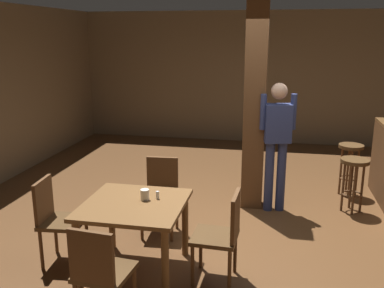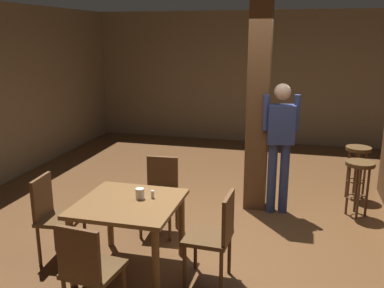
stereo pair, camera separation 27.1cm
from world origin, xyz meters
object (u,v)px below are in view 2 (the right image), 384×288
(dining_table, at_px, (129,213))
(chair_north, at_px, (160,191))
(chair_east, at_px, (216,233))
(chair_south, at_px, (88,268))
(bar_stool_mid, at_px, (357,160))
(salt_shaker, at_px, (153,194))
(chair_west, at_px, (54,213))
(bar_stool_near, at_px, (359,175))
(standing_person, at_px, (280,139))
(napkin_cup, at_px, (140,194))

(dining_table, bearing_deg, chair_north, 89.27)
(dining_table, height_order, chair_east, chair_east)
(chair_south, bearing_deg, bar_stool_mid, 55.57)
(chair_south, height_order, salt_shaker, chair_south)
(chair_east, relative_size, chair_west, 1.00)
(chair_west, bearing_deg, chair_south, -45.72)
(chair_west, distance_m, bar_stool_near, 3.77)
(salt_shaker, relative_size, bar_stool_near, 0.11)
(chair_south, relative_size, chair_north, 1.00)
(chair_west, xyz_separation_m, standing_person, (2.19, 1.82, 0.50))
(napkin_cup, bearing_deg, bar_stool_mid, 47.62)
(napkin_cup, relative_size, bar_stool_near, 0.15)
(dining_table, relative_size, bar_stool_mid, 1.27)
(standing_person, distance_m, bar_stool_near, 1.12)
(chair_east, xyz_separation_m, chair_west, (-1.73, 0.02, 0.00))
(chair_west, relative_size, standing_person, 0.52)
(chair_south, distance_m, standing_person, 3.05)
(dining_table, distance_m, chair_west, 0.86)
(bar_stool_mid, bearing_deg, chair_west, -141.24)
(standing_person, relative_size, bar_stool_near, 2.35)
(bar_stool_near, bearing_deg, bar_stool_mid, 85.85)
(dining_table, bearing_deg, bar_stool_near, 40.18)
(chair_west, distance_m, bar_stool_mid, 4.18)
(chair_north, bearing_deg, dining_table, -90.73)
(salt_shaker, bearing_deg, chair_south, -100.91)
(bar_stool_near, bearing_deg, napkin_cup, -140.20)
(bar_stool_mid, bearing_deg, dining_table, -132.33)
(standing_person, height_order, bar_stool_near, standing_person)
(chair_east, relative_size, chair_north, 1.00)
(salt_shaker, xyz_separation_m, bar_stool_near, (2.16, 1.84, -0.22))
(chair_east, xyz_separation_m, salt_shaker, (-0.67, 0.15, 0.27))
(chair_north, distance_m, salt_shaker, 0.84)
(bar_stool_mid, bearing_deg, chair_east, -120.10)
(chair_west, height_order, napkin_cup, chair_west)
(dining_table, distance_m, bar_stool_mid, 3.56)
(napkin_cup, bearing_deg, chair_west, -175.52)
(standing_person, relative_size, bar_stool_mid, 2.25)
(salt_shaker, height_order, bar_stool_near, salt_shaker)
(chair_south, xyz_separation_m, salt_shaker, (0.19, 1.00, 0.27))
(dining_table, height_order, standing_person, standing_person)
(chair_north, relative_size, napkin_cup, 8.27)
(napkin_cup, xyz_separation_m, standing_person, (1.25, 1.75, 0.21))
(chair_east, bearing_deg, napkin_cup, 172.91)
(chair_east, bearing_deg, bar_stool_mid, 59.90)
(chair_west, xyz_separation_m, chair_north, (0.87, 0.89, 0.00))
(standing_person, bearing_deg, chair_north, -145.01)
(standing_person, bearing_deg, chair_south, -116.24)
(chair_south, xyz_separation_m, chair_north, (0.01, 1.78, 0.00))
(chair_south, height_order, bar_stool_near, chair_south)
(dining_table, xyz_separation_m, bar_stool_mid, (2.40, 2.64, -0.04))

